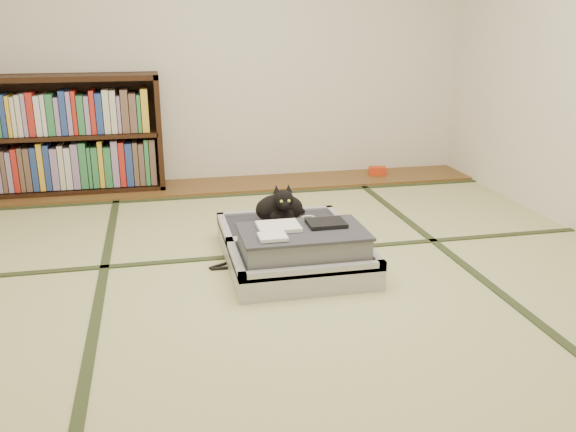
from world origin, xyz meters
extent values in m
plane|color=tan|center=(0.00, 0.00, 0.00)|extent=(4.50, 4.50, 0.00)
cube|color=brown|center=(0.00, 2.00, 0.01)|extent=(4.00, 0.50, 0.02)
cube|color=red|center=(1.23, 2.03, 0.06)|extent=(0.17, 0.13, 0.07)
plane|color=silver|center=(0.00, 2.25, 1.20)|extent=(4.00, 0.00, 4.00)
cube|color=#2D381E|center=(-1.00, 0.00, 0.00)|extent=(0.05, 4.50, 0.01)
cube|color=#2D381E|center=(1.00, 0.00, 0.00)|extent=(0.05, 4.50, 0.01)
cube|color=#2D381E|center=(0.00, 0.40, 0.00)|extent=(4.00, 0.05, 0.01)
cube|color=#2D381E|center=(0.00, 1.70, 0.00)|extent=(4.00, 0.05, 0.01)
cube|color=black|center=(-0.64, 2.07, 0.47)|extent=(0.04, 0.33, 0.93)
cube|color=black|center=(-1.34, 2.07, 0.03)|extent=(1.44, 0.33, 0.04)
cube|color=black|center=(-1.34, 2.07, 0.91)|extent=(1.44, 0.33, 0.04)
cube|color=black|center=(-1.34, 2.07, 0.47)|extent=(1.38, 0.33, 0.03)
cube|color=black|center=(-1.34, 2.22, 0.47)|extent=(1.44, 0.02, 0.93)
cube|color=gray|center=(-1.34, 2.05, 0.25)|extent=(1.30, 0.23, 0.39)
cube|color=gray|center=(-1.34, 2.05, 0.66)|extent=(1.30, 0.23, 0.35)
cube|color=#B4B4B9|center=(0.06, 0.02, 0.07)|extent=(0.76, 0.51, 0.13)
cube|color=#2C2B33|center=(0.06, 0.02, 0.10)|extent=(0.68, 0.43, 0.10)
cube|color=#B4B4B9|center=(0.06, -0.21, 0.14)|extent=(0.76, 0.04, 0.05)
cube|color=#B4B4B9|center=(0.06, 0.25, 0.14)|extent=(0.76, 0.04, 0.05)
cube|color=#B4B4B9|center=(-0.30, 0.02, 0.14)|extent=(0.04, 0.51, 0.05)
cube|color=#B4B4B9|center=(0.42, 0.02, 0.14)|extent=(0.04, 0.51, 0.05)
cube|color=#B4B4B9|center=(0.06, 0.53, 0.07)|extent=(0.76, 0.51, 0.13)
cube|color=#2C2B33|center=(0.06, 0.53, 0.10)|extent=(0.68, 0.43, 0.10)
cube|color=#B4B4B9|center=(0.06, 0.29, 0.14)|extent=(0.76, 0.04, 0.05)
cube|color=#B4B4B9|center=(0.06, 0.76, 0.14)|extent=(0.76, 0.04, 0.05)
cube|color=#B4B4B9|center=(-0.30, 0.53, 0.14)|extent=(0.04, 0.51, 0.05)
cube|color=#B4B4B9|center=(0.42, 0.53, 0.14)|extent=(0.04, 0.51, 0.05)
cylinder|color=black|center=(0.06, 0.27, 0.14)|extent=(0.68, 0.02, 0.02)
cube|color=gray|center=(0.06, 0.02, 0.19)|extent=(0.65, 0.40, 0.13)
cube|color=#323239|center=(0.06, 0.02, 0.27)|extent=(0.67, 0.42, 0.02)
cube|color=white|center=(-0.06, 0.07, 0.29)|extent=(0.22, 0.18, 0.02)
cube|color=black|center=(0.20, 0.07, 0.29)|extent=(0.20, 0.16, 0.02)
cube|color=white|center=(-0.12, -0.08, 0.29)|extent=(0.14, 0.12, 0.02)
cube|color=white|center=(-0.16, -0.22, 0.07)|extent=(0.06, 0.01, 0.04)
cube|color=white|center=(-0.04, -0.22, 0.06)|extent=(0.05, 0.01, 0.04)
cube|color=orange|center=(0.31, -0.22, 0.07)|extent=(0.05, 0.01, 0.04)
cube|color=#197F33|center=(0.24, -0.22, 0.09)|extent=(0.04, 0.01, 0.03)
ellipsoid|color=black|center=(0.04, 0.54, 0.24)|extent=(0.29, 0.19, 0.18)
ellipsoid|color=black|center=(0.04, 0.46, 0.22)|extent=(0.14, 0.11, 0.11)
ellipsoid|color=black|center=(0.04, 0.43, 0.33)|extent=(0.13, 0.12, 0.12)
sphere|color=black|center=(0.04, 0.37, 0.31)|extent=(0.06, 0.06, 0.06)
cone|color=black|center=(0.00, 0.45, 0.39)|extent=(0.04, 0.05, 0.06)
cone|color=black|center=(0.07, 0.45, 0.39)|extent=(0.04, 0.05, 0.06)
sphere|color=#A5BF33|center=(0.02, 0.37, 0.33)|extent=(0.02, 0.02, 0.02)
sphere|color=#A5BF33|center=(0.06, 0.37, 0.33)|extent=(0.02, 0.02, 0.02)
cylinder|color=black|center=(0.14, 0.63, 0.17)|extent=(0.18, 0.11, 0.03)
torus|color=white|center=(0.22, 0.55, 0.15)|extent=(0.11, 0.11, 0.01)
torus|color=white|center=(0.22, 0.55, 0.16)|extent=(0.09, 0.09, 0.01)
cube|color=black|center=(-0.22, 0.23, 0.01)|extent=(0.38, 0.02, 0.01)
cube|color=black|center=(-0.34, 0.29, 0.01)|extent=(0.18, 0.10, 0.01)
cube|color=black|center=(-0.11, 0.29, 0.01)|extent=(0.15, 0.14, 0.01)
cylinder|color=black|center=(-0.22, 0.37, 0.01)|extent=(0.02, 0.07, 0.01)
camera|label=1|loc=(-0.67, -2.93, 1.34)|focal=38.00mm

